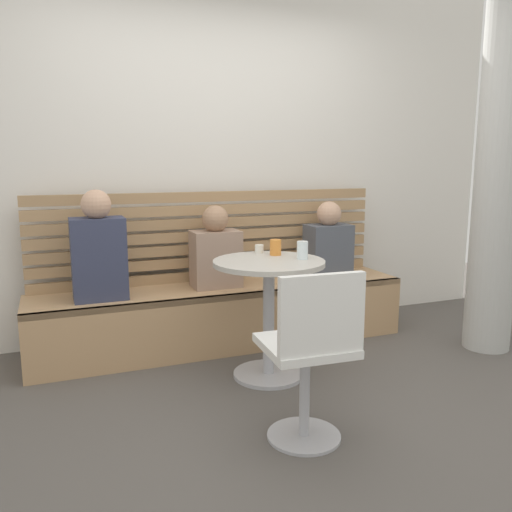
# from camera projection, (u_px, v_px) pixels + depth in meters

# --- Properties ---
(ground) EXTENTS (8.00, 8.00, 0.00)m
(ground) POSITION_uv_depth(u_px,v_px,m) (295.00, 417.00, 2.76)
(ground) COLOR #514C47
(back_wall) EXTENTS (5.20, 0.10, 2.90)m
(back_wall) POSITION_uv_depth(u_px,v_px,m) (204.00, 145.00, 4.00)
(back_wall) COLOR silver
(back_wall) RESTS_ON ground
(concrete_pillar) EXTENTS (0.32, 0.32, 2.80)m
(concrete_pillar) POSITION_uv_depth(u_px,v_px,m) (501.00, 151.00, 3.56)
(concrete_pillar) COLOR #B2B2AD
(concrete_pillar) RESTS_ON ground
(booth_bench) EXTENTS (2.70, 0.52, 0.44)m
(booth_bench) POSITION_uv_depth(u_px,v_px,m) (224.00, 315.00, 3.82)
(booth_bench) COLOR tan
(booth_bench) RESTS_ON ground
(booth_backrest) EXTENTS (2.65, 0.04, 0.67)m
(booth_backrest) POSITION_uv_depth(u_px,v_px,m) (213.00, 236.00, 3.94)
(booth_backrest) COLOR #A68157
(booth_backrest) RESTS_ON booth_bench
(cafe_table) EXTENTS (0.68, 0.68, 0.74)m
(cafe_table) POSITION_uv_depth(u_px,v_px,m) (269.00, 296.00, 3.20)
(cafe_table) COLOR #ADADB2
(cafe_table) RESTS_ON ground
(white_chair) EXTENTS (0.42, 0.42, 0.85)m
(white_chair) POSITION_uv_depth(u_px,v_px,m) (311.00, 351.00, 2.42)
(white_chair) COLOR #ADADB2
(white_chair) RESTS_ON ground
(person_adult) EXTENTS (0.34, 0.22, 0.71)m
(person_adult) POSITION_uv_depth(u_px,v_px,m) (99.00, 251.00, 3.38)
(person_adult) COLOR #333851
(person_adult) RESTS_ON booth_bench
(person_child_left) EXTENTS (0.34, 0.22, 0.59)m
(person_child_left) POSITION_uv_depth(u_px,v_px,m) (328.00, 244.00, 4.08)
(person_child_left) COLOR #4C515B
(person_child_left) RESTS_ON booth_bench
(person_child_middle) EXTENTS (0.34, 0.22, 0.58)m
(person_child_middle) POSITION_uv_depth(u_px,v_px,m) (216.00, 252.00, 3.73)
(person_child_middle) COLOR #9E7F6B
(person_child_middle) RESTS_ON booth_bench
(cup_espresso_small) EXTENTS (0.06, 0.06, 0.05)m
(cup_espresso_small) POSITION_uv_depth(u_px,v_px,m) (259.00, 249.00, 3.40)
(cup_espresso_small) COLOR silver
(cup_espresso_small) RESTS_ON cafe_table
(cup_water_clear) EXTENTS (0.07, 0.07, 0.11)m
(cup_water_clear) POSITION_uv_depth(u_px,v_px,m) (302.00, 250.00, 3.19)
(cup_water_clear) COLOR white
(cup_water_clear) RESTS_ON cafe_table
(cup_tumbler_orange) EXTENTS (0.07, 0.07, 0.10)m
(cup_tumbler_orange) POSITION_uv_depth(u_px,v_px,m) (276.00, 247.00, 3.33)
(cup_tumbler_orange) COLOR orange
(cup_tumbler_orange) RESTS_ON cafe_table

